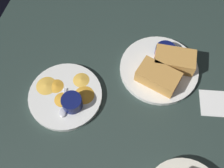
# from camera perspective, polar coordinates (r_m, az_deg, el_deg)

# --- Properties ---
(ground_plane) EXTENTS (1.10, 1.10, 0.03)m
(ground_plane) POSITION_cam_1_polar(r_m,az_deg,el_deg) (0.85, 4.05, -3.21)
(ground_plane) COLOR #283833
(plate_sandwich_main) EXTENTS (0.26, 0.26, 0.02)m
(plate_sandwich_main) POSITION_cam_1_polar(r_m,az_deg,el_deg) (0.89, 10.22, 3.27)
(plate_sandwich_main) COLOR white
(plate_sandwich_main) RESTS_ON ground_plane
(sandwich_half_near) EXTENTS (0.15, 0.11, 0.05)m
(sandwich_half_near) POSITION_cam_1_polar(r_m,az_deg,el_deg) (0.84, 10.06, 1.58)
(sandwich_half_near) COLOR #C68C42
(sandwich_half_near) RESTS_ON plate_sandwich_main
(sandwich_half_far) EXTENTS (0.14, 0.08, 0.05)m
(sandwich_half_far) POSITION_cam_1_polar(r_m,az_deg,el_deg) (0.88, 13.54, 5.11)
(sandwich_half_far) COLOR #C68C42
(sandwich_half_far) RESTS_ON plate_sandwich_main
(ramekin_dark_sauce) EXTENTS (0.07, 0.07, 0.03)m
(ramekin_dark_sauce) POSITION_cam_1_polar(r_m,az_deg,el_deg) (0.90, 11.60, 7.07)
(ramekin_dark_sauce) COLOR #0C144C
(ramekin_dark_sauce) RESTS_ON plate_sandwich_main
(spoon_by_dark_ramekin) EXTENTS (0.02, 0.10, 0.01)m
(spoon_by_dark_ramekin) POSITION_cam_1_polar(r_m,az_deg,el_deg) (0.88, 10.93, 3.73)
(spoon_by_dark_ramekin) COLOR silver
(spoon_by_dark_ramekin) RESTS_ON plate_sandwich_main
(plate_chips_companion) EXTENTS (0.23, 0.23, 0.02)m
(plate_chips_companion) POSITION_cam_1_polar(r_m,az_deg,el_deg) (0.84, -10.16, -2.53)
(plate_chips_companion) COLOR white
(plate_chips_companion) RESTS_ON ground_plane
(ramekin_light_gravy) EXTENTS (0.06, 0.06, 0.04)m
(ramekin_light_gravy) POSITION_cam_1_polar(r_m,az_deg,el_deg) (0.79, -8.78, -3.99)
(ramekin_light_gravy) COLOR #0C144C
(ramekin_light_gravy) RESTS_ON plate_chips_companion
(spoon_by_gravy_ramekin) EXTENTS (0.04, 0.10, 0.01)m
(spoon_by_gravy_ramekin) POSITION_cam_1_polar(r_m,az_deg,el_deg) (0.81, -10.64, -5.32)
(spoon_by_gravy_ramekin) COLOR silver
(spoon_by_gravy_ramekin) RESTS_ON plate_chips_companion
(plantain_chip_scatter) EXTENTS (0.20, 0.15, 0.01)m
(plantain_chip_scatter) POSITION_cam_1_polar(r_m,az_deg,el_deg) (0.84, -10.10, -1.04)
(plantain_chip_scatter) COLOR gold
(plantain_chip_scatter) RESTS_ON plate_chips_companion
(paper_napkin_folded) EXTENTS (0.12, 0.11, 0.00)m
(paper_napkin_folded) POSITION_cam_1_polar(r_m,az_deg,el_deg) (0.89, 22.15, -3.95)
(paper_napkin_folded) COLOR white
(paper_napkin_folded) RESTS_ON ground_plane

